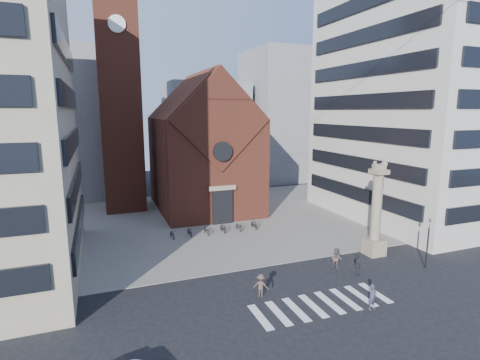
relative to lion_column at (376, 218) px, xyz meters
name	(u,v)px	position (x,y,z in m)	size (l,w,h in m)	color
ground	(293,286)	(-10.01, -3.00, -3.46)	(120.00, 120.00, 0.00)	black
piazza	(217,219)	(-10.01, 16.00, -3.43)	(46.00, 30.00, 0.05)	gray
zebra_crossing	(321,304)	(-9.46, -6.00, -3.45)	(10.20, 3.20, 0.01)	white
church	(203,149)	(-10.01, 22.04, 4.53)	(12.00, 16.65, 18.00)	brown
campanile	(119,89)	(-20.01, 25.00, 12.28)	(5.50, 5.50, 31.20)	brown
building_right	(425,85)	(13.99, 9.00, 12.54)	(18.00, 22.00, 32.00)	#B4AFA3
bg_block_left	(46,124)	(-30.01, 37.00, 7.54)	(16.00, 14.00, 22.00)	gray
bg_block_mid	(206,132)	(-4.01, 42.00, 5.54)	(14.00, 12.00, 18.00)	gray
bg_block_right	(290,116)	(11.99, 39.00, 8.54)	(16.00, 14.00, 24.00)	gray
lion_column	(376,218)	(0.00, 0.00, 0.00)	(1.63, 1.60, 8.68)	gray
traffic_light	(428,242)	(1.99, -4.00, -1.17)	(0.13, 0.16, 4.30)	black
pedestrian_0	(373,297)	(-6.71, -7.76, -2.57)	(0.64, 0.42, 1.77)	#343043
pedestrian_1	(336,259)	(-5.16, -1.53, -2.55)	(0.88, 0.68, 1.81)	#594D47
pedestrian_2	(357,265)	(-4.28, -3.12, -2.58)	(1.02, 0.43, 1.75)	#27272E
pedestrian_3	(261,285)	(-12.88, -3.54, -2.62)	(1.08, 0.62, 1.68)	#44362D
scooter_0	(172,234)	(-16.41, 10.89, -2.97)	(0.59, 1.68, 0.88)	black
scooter_1	(190,232)	(-14.59, 10.89, -2.92)	(0.46, 1.63, 0.98)	black
scooter_2	(207,230)	(-12.77, 10.89, -2.97)	(0.59, 1.68, 0.88)	black
scooter_3	(223,228)	(-10.94, 10.89, -2.92)	(0.46, 1.63, 0.98)	black
scooter_4	(239,226)	(-9.12, 10.89, -2.97)	(0.59, 1.68, 0.88)	black
scooter_5	(254,224)	(-7.29, 10.89, -2.92)	(0.46, 1.63, 0.98)	black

